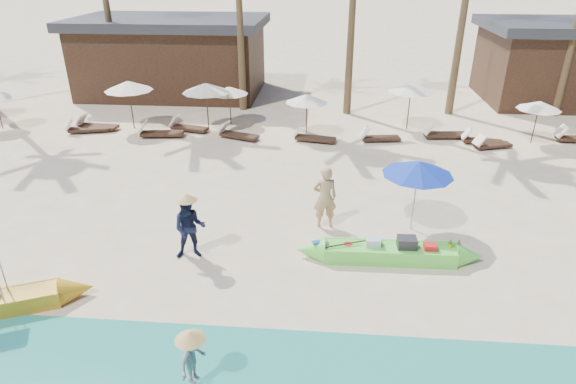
{
  "coord_description": "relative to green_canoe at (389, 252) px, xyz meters",
  "views": [
    {
      "loc": [
        1.1,
        -10.59,
        7.34
      ],
      "look_at": [
        0.06,
        2.0,
        1.16
      ],
      "focal_mm": 30.0,
      "sensor_mm": 36.0,
      "label": 1
    }
  ],
  "objects": [
    {
      "name": "lounger_8_left",
      "position": [
        5.2,
        8.87,
        -0.05
      ],
      "size": [
        1.74,
        0.98,
        0.57
      ],
      "rotation": [
        0.0,
        0.0,
        0.3
      ],
      "color": "#3B2618",
      "rests_on": "ground"
    },
    {
      "name": "lounger_3_right",
      "position": [
        -12.66,
        9.91,
        -0.02
      ],
      "size": [
        1.98,
        0.8,
        0.65
      ],
      "rotation": [
        0.0,
        0.0,
        -0.11
      ],
      "color": "#3B2618",
      "rests_on": "ground"
    },
    {
      "name": "blue_umbrella",
      "position": [
        0.84,
        1.74,
        1.74
      ],
      "size": [
        2.03,
        2.03,
        2.19
      ],
      "color": "#99999E",
      "rests_on": "ground"
    },
    {
      "name": "tourist",
      "position": [
        -1.76,
        1.65,
        0.74
      ],
      "size": [
        0.78,
        0.58,
        1.96
      ],
      "primitive_type": "imported",
      "rotation": [
        0.0,
        0.0,
        3.31
      ],
      "color": "tan",
      "rests_on": "ground"
    },
    {
      "name": "lounger_4_left",
      "position": [
        -9.35,
        9.11,
        -0.01
      ],
      "size": [
        2.04,
        0.82,
        0.68
      ],
      "rotation": [
        0.0,
        0.0,
        0.11
      ],
      "color": "#3B2618",
      "rests_on": "ground"
    },
    {
      "name": "lounger_6_left",
      "position": [
        -2.39,
        9.1,
        -0.03
      ],
      "size": [
        1.94,
        0.93,
        0.63
      ],
      "rotation": [
        0.0,
        0.0,
        -0.2
      ],
      "color": "#3B2618",
      "rests_on": "ground"
    },
    {
      "name": "resort_parasol_4",
      "position": [
        -7.31,
        10.24,
        1.78
      ],
      "size": [
        2.17,
        2.17,
        2.24
      ],
      "color": "#3B2618",
      "rests_on": "ground"
    },
    {
      "name": "lounger_3_left",
      "position": [
        -12.93,
        9.45,
        -0.02
      ],
      "size": [
        1.98,
        1.02,
        0.64
      ],
      "rotation": [
        0.0,
        0.0,
        0.24
      ],
      "color": "#3B2618",
      "rests_on": "ground"
    },
    {
      "name": "ground",
      "position": [
        -2.91,
        -0.45,
        -0.24
      ],
      "size": [
        240.0,
        240.0,
        0.0
      ],
      "primitive_type": "plane",
      "color": "beige",
      "rests_on": "ground"
    },
    {
      "name": "resort_parasol_8",
      "position": [
        7.2,
        9.72,
        1.45
      ],
      "size": [
        1.82,
        1.82,
        1.87
      ],
      "color": "#3B2618",
      "rests_on": "ground"
    },
    {
      "name": "vendor_yellow",
      "position": [
        -4.09,
        -4.64,
        0.48
      ],
      "size": [
        0.61,
        0.78,
        1.07
      ],
      "primitive_type": "imported",
      "rotation": [
        0.0,
        0.0,
        1.23
      ],
      "color": "gray",
      "rests_on": "ground"
    },
    {
      "name": "lounger_5_left",
      "position": [
        -5.8,
        9.23,
        -0.03
      ],
      "size": [
        1.94,
        1.16,
        0.63
      ],
      "rotation": [
        0.0,
        0.0,
        -0.34
      ],
      "color": "#3B2618",
      "rests_on": "ground"
    },
    {
      "name": "resort_parasol_3",
      "position": [
        -10.92,
        10.22,
        1.81
      ],
      "size": [
        2.2,
        2.2,
        2.27
      ],
      "color": "#3B2618",
      "rests_on": "ground"
    },
    {
      "name": "pavilion_east",
      "position": [
        11.09,
        17.05,
        1.96
      ],
      "size": [
        8.8,
        6.6,
        4.3
      ],
      "color": "#3B2618",
      "rests_on": "ground"
    },
    {
      "name": "green_canoe",
      "position": [
        0.0,
        0.0,
        0.0
      ],
      "size": [
        5.57,
        0.81,
        0.71
      ],
      "rotation": [
        0.0,
        0.0,
        0.02
      ],
      "color": "#5DDF43",
      "rests_on": "ground"
    },
    {
      "name": "lounger_6_right",
      "position": [
        0.5,
        9.36,
        -0.04
      ],
      "size": [
        1.82,
        0.77,
        0.6
      ],
      "rotation": [
        0.0,
        0.0,
        0.13
      ],
      "color": "#3B2618",
      "rests_on": "ground"
    },
    {
      "name": "resort_parasol_7",
      "position": [
        2.02,
        11.22,
        1.75
      ],
      "size": [
        2.14,
        2.14,
        2.21
      ],
      "color": "#3B2618",
      "rests_on": "ground"
    },
    {
      "name": "vendor_green",
      "position": [
        -5.31,
        -0.28,
        0.65
      ],
      "size": [
        0.97,
        0.82,
        1.78
      ],
      "primitive_type": "imported",
      "rotation": [
        0.0,
        0.0,
        0.19
      ],
      "color": "#131934",
      "rests_on": "ground"
    },
    {
      "name": "lounger_7_left",
      "position": [
        3.43,
        10.01,
        -0.01
      ],
      "size": [
        2.03,
        0.81,
        0.67
      ],
      "rotation": [
        0.0,
        0.0,
        0.1
      ],
      "color": "#3B2618",
      "rests_on": "ground"
    },
    {
      "name": "resort_parasol_6",
      "position": [
        -2.7,
        9.78,
        1.52
      ],
      "size": [
        1.89,
        1.89,
        1.95
      ],
      "color": "#3B2618",
      "rests_on": "ground"
    },
    {
      "name": "lounger_4_right",
      "position": [
        -8.28,
        10.04,
        -0.03
      ],
      "size": [
        1.92,
        0.96,
        0.62
      ],
      "rotation": [
        0.0,
        0.0,
        -0.22
      ],
      "color": "#3B2618",
      "rests_on": "ground"
    },
    {
      "name": "lounger_7_right",
      "position": [
        4.91,
        9.4,
        -0.04
      ],
      "size": [
        1.79,
        0.79,
        0.59
      ],
      "rotation": [
        0.0,
        0.0,
        -0.15
      ],
      "color": "#3B2618",
      "rests_on": "ground"
    },
    {
      "name": "resort_parasol_5",
      "position": [
        -6.45,
        11.29,
        1.41
      ],
      "size": [
        1.78,
        1.78,
        1.83
      ],
      "color": "#3B2618",
      "rests_on": "ground"
    },
    {
      "name": "pavilion_west",
      "position": [
        -10.91,
        17.05,
        1.95
      ],
      "size": [
        10.8,
        6.6,
        4.3
      ],
      "color": "#3B2618",
      "rests_on": "ground"
    },
    {
      "name": "lounger_9_left",
      "position": [
        9.15,
        9.99,
        -0.02
      ],
      "size": [
        1.91,
        0.63,
        0.64
      ],
      "rotation": [
        0.0,
        0.0,
        -0.02
      ],
      "color": "#3B2618",
      "rests_on": "ground"
    }
  ]
}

